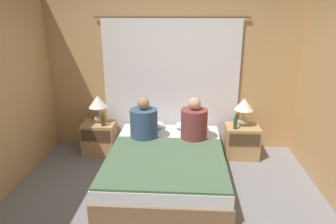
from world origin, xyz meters
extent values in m
plane|color=gray|center=(0.00, 0.00, 0.00)|extent=(16.00, 16.00, 0.00)
cube|color=tan|center=(0.00, 1.73, 1.25)|extent=(4.01, 0.06, 2.50)
cube|color=white|center=(0.00, 1.67, 1.03)|extent=(2.12, 0.02, 2.05)
cylinder|color=brown|center=(0.00, 1.67, 2.07)|extent=(2.32, 0.02, 0.02)
cube|color=olive|center=(0.00, 0.63, 0.12)|extent=(1.53, 1.98, 0.24)
cube|color=white|center=(0.00, 0.63, 0.32)|extent=(1.49, 1.94, 0.16)
cube|color=tan|center=(-1.11, 1.34, 0.25)|extent=(0.50, 0.39, 0.50)
cube|color=#4C3823|center=(-1.11, 1.14, 0.37)|extent=(0.44, 0.02, 0.18)
cube|color=tan|center=(1.11, 1.34, 0.25)|extent=(0.50, 0.39, 0.50)
cube|color=#4C3823|center=(1.11, 1.14, 0.37)|extent=(0.44, 0.02, 0.18)
ellipsoid|color=#B2A899|center=(-1.11, 1.39, 0.56)|extent=(0.15, 0.15, 0.12)
cylinder|color=#B2A893|center=(-1.11, 1.39, 0.68)|extent=(0.02, 0.02, 0.13)
cone|color=white|center=(-1.11, 1.39, 0.84)|extent=(0.29, 0.29, 0.18)
ellipsoid|color=#B2A899|center=(1.11, 1.39, 0.56)|extent=(0.15, 0.15, 0.12)
cylinder|color=#B2A893|center=(1.11, 1.39, 0.68)|extent=(0.02, 0.02, 0.13)
cone|color=white|center=(1.11, 1.39, 0.84)|extent=(0.29, 0.29, 0.18)
ellipsoid|color=white|center=(-0.34, 1.43, 0.46)|extent=(0.51, 0.30, 0.12)
ellipsoid|color=white|center=(0.34, 1.43, 0.46)|extent=(0.51, 0.30, 0.12)
cube|color=#4C6B4C|center=(0.00, 0.34, 0.41)|extent=(1.47, 1.35, 0.03)
cylinder|color=#38517A|center=(-0.36, 1.05, 0.62)|extent=(0.40, 0.40, 0.44)
sphere|color=#A87A5B|center=(-0.36, 1.05, 0.93)|extent=(0.17, 0.17, 0.17)
cylinder|color=brown|center=(0.36, 1.05, 0.62)|extent=(0.38, 0.38, 0.45)
sphere|color=tan|center=(0.36, 1.05, 0.94)|extent=(0.17, 0.17, 0.17)
cylinder|color=#513819|center=(-1.00, 1.24, 0.58)|extent=(0.06, 0.06, 0.17)
cylinder|color=#513819|center=(-1.00, 1.24, 0.70)|extent=(0.02, 0.02, 0.06)
cylinder|color=#2D4C28|center=(0.98, 1.24, 0.58)|extent=(0.06, 0.06, 0.17)
cylinder|color=#2D4C28|center=(0.98, 1.24, 0.70)|extent=(0.02, 0.02, 0.06)
camera|label=1|loc=(0.24, -2.93, 2.16)|focal=32.00mm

